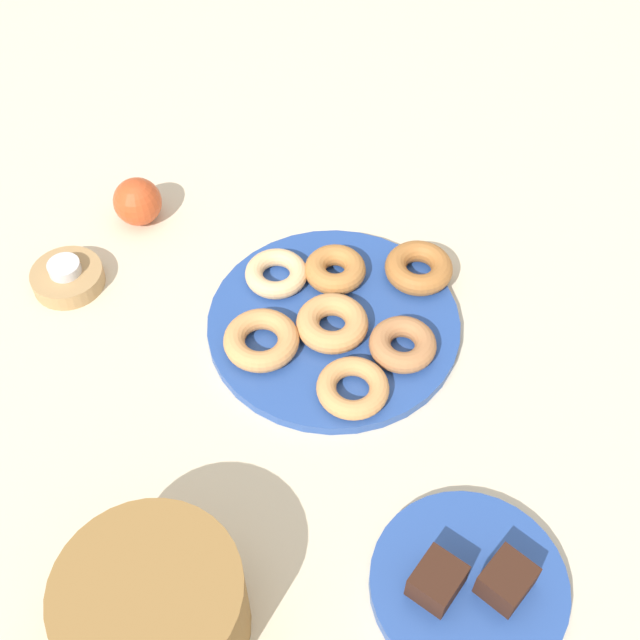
% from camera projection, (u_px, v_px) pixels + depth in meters
% --- Properties ---
extents(ground_plane, '(2.40, 2.40, 0.00)m').
position_uv_depth(ground_plane, '(334.00, 327.00, 1.06)').
color(ground_plane, beige).
extents(donut_plate, '(0.32, 0.32, 0.01)m').
position_uv_depth(donut_plate, '(334.00, 323.00, 1.06)').
color(donut_plate, '#284C9E').
rests_on(donut_plate, ground_plane).
extents(donut_0, '(0.12, 0.12, 0.02)m').
position_uv_depth(donut_0, '(276.00, 274.00, 1.09)').
color(donut_0, '#EABC84').
rests_on(donut_0, donut_plate).
extents(donut_1, '(0.12, 0.12, 0.02)m').
position_uv_depth(donut_1, '(353.00, 388.00, 0.97)').
color(donut_1, tan).
rests_on(donut_1, donut_plate).
extents(donut_2, '(0.13, 0.13, 0.03)m').
position_uv_depth(donut_2, '(419.00, 268.00, 1.09)').
color(donut_2, '#AD6B33').
rests_on(donut_2, donut_plate).
extents(donut_3, '(0.12, 0.12, 0.03)m').
position_uv_depth(donut_3, '(335.00, 270.00, 1.09)').
color(donut_3, '#BC7A3D').
rests_on(donut_3, donut_plate).
extents(donut_4, '(0.13, 0.13, 0.03)m').
position_uv_depth(donut_4, '(261.00, 340.00, 1.02)').
color(donut_4, tan).
rests_on(donut_4, donut_plate).
extents(donut_5, '(0.12, 0.12, 0.03)m').
position_uv_depth(donut_5, '(403.00, 344.00, 1.01)').
color(donut_5, '#B27547').
rests_on(donut_5, donut_plate).
extents(donut_6, '(0.13, 0.13, 0.03)m').
position_uv_depth(donut_6, '(332.00, 323.00, 1.03)').
color(donut_6, tan).
rests_on(donut_6, donut_plate).
extents(cake_plate, '(0.20, 0.20, 0.02)m').
position_uv_depth(cake_plate, '(468.00, 585.00, 0.84)').
color(cake_plate, '#284C9E').
rests_on(cake_plate, ground_plane).
extents(brownie_near, '(0.05, 0.05, 0.04)m').
position_uv_depth(brownie_near, '(507.00, 580.00, 0.82)').
color(brownie_near, '#381E14').
rests_on(brownie_near, cake_plate).
extents(brownie_far, '(0.04, 0.05, 0.04)m').
position_uv_depth(brownie_far, '(437.00, 581.00, 0.82)').
color(brownie_far, '#381E14').
rests_on(brownie_far, cake_plate).
extents(candle_holder, '(0.10, 0.10, 0.02)m').
position_uv_depth(candle_holder, '(68.00, 278.00, 1.10)').
color(candle_holder, tan).
rests_on(candle_holder, ground_plane).
extents(tealight, '(0.04, 0.04, 0.01)m').
position_uv_depth(tealight, '(64.00, 268.00, 1.09)').
color(tealight, silver).
rests_on(tealight, candle_holder).
extents(basket, '(0.21, 0.21, 0.10)m').
position_uv_depth(basket, '(154.00, 609.00, 0.78)').
color(basket, olive).
rests_on(basket, ground_plane).
extents(apple, '(0.07, 0.07, 0.07)m').
position_uv_depth(apple, '(140.00, 200.00, 1.16)').
color(apple, '#CC4C23').
rests_on(apple, ground_plane).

